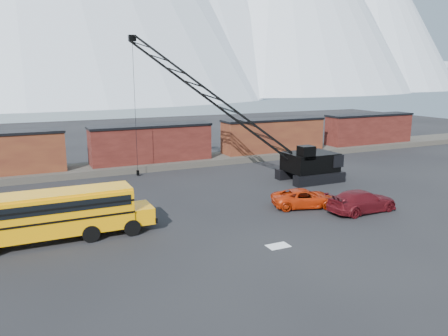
{
  "coord_description": "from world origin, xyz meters",
  "views": [
    {
      "loc": [
        -13.26,
        -25.41,
        10.32
      ],
      "look_at": [
        1.29,
        5.51,
        3.0
      ],
      "focal_mm": 35.0,
      "sensor_mm": 36.0,
      "label": 1
    }
  ],
  "objects_px": {
    "red_pickup": "(305,198)",
    "maroon_suv": "(362,201)",
    "school_bus": "(56,214)",
    "crawler_crane": "(214,99)"
  },
  "relations": [
    {
      "from": "school_bus",
      "to": "crawler_crane",
      "type": "distance_m",
      "value": 20.25
    },
    {
      "from": "school_bus",
      "to": "red_pickup",
      "type": "xyz_separation_m",
      "value": [
        18.38,
        -0.71,
        -1.07
      ]
    },
    {
      "from": "maroon_suv",
      "to": "crawler_crane",
      "type": "relative_size",
      "value": 0.32
    },
    {
      "from": "maroon_suv",
      "to": "crawler_crane",
      "type": "height_order",
      "value": "crawler_crane"
    },
    {
      "from": "crawler_crane",
      "to": "red_pickup",
      "type": "bearing_deg",
      "value": -77.49
    },
    {
      "from": "maroon_suv",
      "to": "school_bus",
      "type": "bearing_deg",
      "value": 78.79
    },
    {
      "from": "school_bus",
      "to": "maroon_suv",
      "type": "distance_m",
      "value": 21.96
    },
    {
      "from": "school_bus",
      "to": "red_pickup",
      "type": "distance_m",
      "value": 18.42
    },
    {
      "from": "school_bus",
      "to": "maroon_suv",
      "type": "bearing_deg",
      "value": -9.44
    },
    {
      "from": "red_pickup",
      "to": "maroon_suv",
      "type": "xyz_separation_m",
      "value": [
        3.26,
        -2.89,
        0.12
      ]
    }
  ]
}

